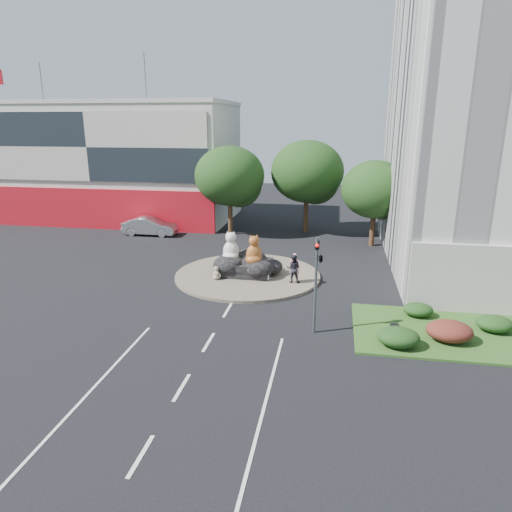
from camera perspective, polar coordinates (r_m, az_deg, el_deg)
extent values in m
plane|color=black|center=(22.73, -5.95, -10.68)|extent=(120.00, 120.00, 0.00)
cylinder|color=brown|center=(31.67, -1.05, -2.41)|extent=(10.00, 10.00, 0.20)
cube|color=beige|center=(53.21, -16.90, 11.08)|extent=(25.00, 12.00, 12.00)
cube|color=#A80F1A|center=(48.43, -19.68, 5.57)|extent=(25.00, 0.30, 4.00)
cube|color=#B2AD9E|center=(47.72, -20.41, 12.64)|extent=(24.00, 0.15, 6.50)
cube|color=beige|center=(53.07, -17.48, 17.74)|extent=(25.20, 12.20, 0.40)
cylinder|color=#595B60|center=(57.22, -25.24, 19.05)|extent=(0.10, 0.10, 4.00)
cylinder|color=#595B60|center=(53.79, -13.67, 20.88)|extent=(0.10, 0.10, 5.00)
cube|color=#2B4C19|center=(25.42, 23.51, -8.85)|extent=(10.00, 6.00, 0.12)
cylinder|color=#382314|center=(43.38, -3.23, 5.16)|extent=(0.44, 0.44, 3.74)
ellipsoid|color=black|center=(42.82, -3.31, 9.97)|extent=(6.46, 6.46, 5.49)
sphere|color=black|center=(43.23, -2.10, 8.91)|extent=(4.25, 4.25, 4.25)
sphere|color=black|center=(42.76, -4.32, 9.14)|extent=(3.74, 3.74, 3.74)
cylinder|color=#382314|center=(44.29, 6.26, 5.47)|extent=(0.44, 0.44, 3.96)
ellipsoid|color=black|center=(43.73, 6.41, 10.46)|extent=(6.84, 6.84, 5.81)
sphere|color=black|center=(44.28, 7.47, 9.32)|extent=(4.50, 4.50, 4.50)
sphere|color=black|center=(43.55, 5.43, 9.63)|extent=(3.96, 3.96, 3.96)
cylinder|color=#382314|center=(40.48, 14.36, 3.54)|extent=(0.44, 0.44, 3.30)
ellipsoid|color=black|center=(39.91, 14.68, 8.05)|extent=(5.70, 5.70, 4.84)
sphere|color=black|center=(40.59, 15.69, 7.04)|extent=(3.75, 3.75, 3.75)
sphere|color=black|center=(39.64, 13.65, 7.30)|extent=(3.30, 3.30, 3.30)
ellipsoid|color=black|center=(22.85, 17.36, -9.65)|extent=(2.00, 1.60, 0.90)
ellipsoid|color=#4F1518|center=(24.20, 23.02, -8.63)|extent=(2.20, 1.76, 0.99)
ellipsoid|color=black|center=(26.24, 27.66, -7.50)|extent=(1.80, 1.44, 0.81)
ellipsoid|color=black|center=(26.56, 19.61, -6.34)|extent=(1.60, 1.28, 0.72)
cylinder|color=#595B60|center=(22.81, 7.46, -3.78)|extent=(0.14, 0.14, 5.00)
imported|color=black|center=(22.28, 7.62, 0.33)|extent=(0.21, 0.26, 1.30)
imported|color=black|center=(22.33, 8.11, -0.19)|extent=(0.26, 1.24, 0.50)
sphere|color=red|center=(21.99, 7.64, 1.32)|extent=(0.18, 0.18, 0.18)
cylinder|color=#595B60|center=(29.04, 24.16, 2.39)|extent=(0.18, 0.18, 8.00)
cylinder|color=#595B60|center=(28.20, 23.12, 10.42)|extent=(2.00, 0.12, 0.12)
cube|color=silver|center=(28.01, 21.07, 10.39)|extent=(0.50, 0.22, 0.12)
imported|color=pink|center=(29.92, 4.82, -1.45)|extent=(0.73, 0.50, 1.94)
imported|color=black|center=(29.80, 4.69, -1.57)|extent=(0.93, 0.73, 1.89)
imported|color=#A5A7AD|center=(44.31, -13.11, 3.64)|extent=(5.13, 1.80, 1.69)
cylinder|color=black|center=(23.50, 16.90, -9.05)|extent=(0.55, 0.55, 0.76)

